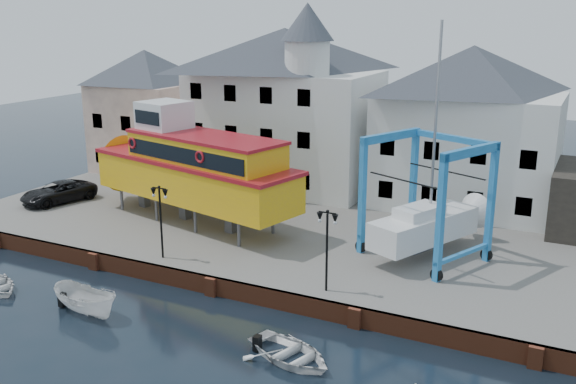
% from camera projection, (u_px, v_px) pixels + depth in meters
% --- Properties ---
extents(ground, '(140.00, 140.00, 0.00)m').
position_uv_depth(ground, '(212.00, 295.00, 33.65)').
color(ground, black).
rests_on(ground, ground).
extents(hardstanding, '(44.00, 22.00, 1.00)m').
position_uv_depth(hardstanding, '(301.00, 226.00, 43.00)').
color(hardstanding, '#635F58').
rests_on(hardstanding, ground).
extents(quay_wall, '(44.00, 0.47, 1.00)m').
position_uv_depth(quay_wall, '(213.00, 286.00, 33.61)').
color(quay_wall, brown).
rests_on(quay_wall, ground).
extents(building_pink, '(8.00, 7.00, 10.30)m').
position_uv_depth(building_pink, '(147.00, 111.00, 55.22)').
color(building_pink, tan).
rests_on(building_pink, hardstanding).
extents(building_white_main, '(14.00, 8.30, 14.00)m').
position_uv_depth(building_white_main, '(286.00, 106.00, 49.61)').
color(building_white_main, silver).
rests_on(building_white_main, hardstanding).
extents(building_white_right, '(12.00, 8.00, 11.20)m').
position_uv_depth(building_white_right, '(468.00, 128.00, 44.40)').
color(building_white_right, silver).
rests_on(building_white_right, hardstanding).
extents(lamp_post_left, '(1.12, 0.32, 4.20)m').
position_uv_depth(lamp_post_left, '(160.00, 204.00, 35.27)').
color(lamp_post_left, black).
rests_on(lamp_post_left, hardstanding).
extents(lamp_post_right, '(1.12, 0.32, 4.20)m').
position_uv_depth(lamp_post_right, '(327.00, 230.00, 30.99)').
color(lamp_post_right, black).
rests_on(lamp_post_right, hardstanding).
extents(tour_boat, '(18.19, 8.23, 7.71)m').
position_uv_depth(tour_boat, '(183.00, 166.00, 41.98)').
color(tour_boat, '#59595E').
rests_on(tour_boat, hardstanding).
extents(travel_lift, '(7.42, 8.73, 12.95)m').
position_uv_depth(travel_lift, '(433.00, 217.00, 36.20)').
color(travel_lift, '#186AA8').
rests_on(travel_lift, hardstanding).
extents(van, '(3.92, 5.84, 1.49)m').
position_uv_depth(van, '(58.00, 192.00, 46.50)').
color(van, black).
rests_on(van, hardstanding).
extents(motorboat_a, '(4.26, 2.06, 1.58)m').
position_uv_depth(motorboat_a, '(87.00, 313.00, 31.61)').
color(motorboat_a, white).
rests_on(motorboat_a, ground).
extents(motorboat_b, '(4.93, 4.16, 0.87)m').
position_uv_depth(motorboat_b, '(290.00, 360.00, 27.40)').
color(motorboat_b, white).
rests_on(motorboat_b, ground).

